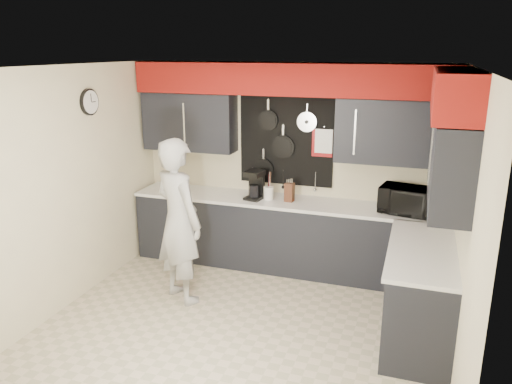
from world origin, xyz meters
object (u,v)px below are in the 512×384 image
(knife_block, at_px, (289,192))
(coffee_maker, at_px, (255,184))
(microwave, at_px, (405,200))
(person, at_px, (179,221))
(utensil_crock, at_px, (269,193))

(knife_block, distance_m, coffee_maker, 0.45)
(microwave, xyz_separation_m, person, (-2.34, -1.12, -0.15))
(microwave, bearing_deg, person, -143.75)
(coffee_maker, height_order, person, person)
(utensil_crock, relative_size, coffee_maker, 0.45)
(microwave, distance_m, coffee_maker, 1.83)
(microwave, height_order, person, person)
(utensil_crock, height_order, coffee_maker, coffee_maker)
(microwave, bearing_deg, utensil_crock, -169.83)
(knife_block, xyz_separation_m, person, (-0.96, -1.13, -0.11))
(knife_block, xyz_separation_m, coffee_maker, (-0.44, -0.02, 0.07))
(utensil_crock, height_order, person, person)
(microwave, distance_m, knife_block, 1.38)
(microwave, relative_size, coffee_maker, 1.53)
(utensil_crock, relative_size, person, 0.09)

